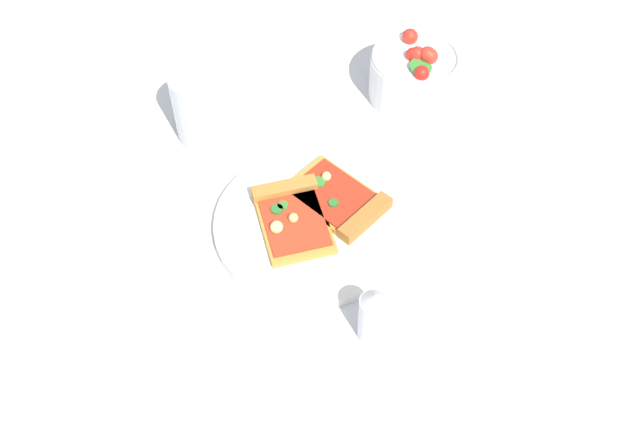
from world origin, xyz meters
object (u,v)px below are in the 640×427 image
Objects in this scene: paper_napkin at (299,424)px; pizza_slice_far at (341,201)px; soda_glass at (201,107)px; pepper_shaker at (373,315)px; pizza_slice_near at (291,214)px; salad_bowl at (415,74)px; plate at (311,224)px.

pizza_slice_far is at bearing 130.08° from paper_napkin.
soda_glass is 1.31× the size of pepper_shaker.
salad_bowl is at bearing 103.91° from pizza_slice_near.
pepper_shaker is at bearing -9.25° from pizza_slice_near.
salad_bowl reaches higher than paper_napkin.
pizza_slice_near is 0.07m from pizza_slice_far.
pizza_slice_near is 1.07× the size of pizza_slice_far.
pizza_slice_near is at bearing -111.58° from pizza_slice_far.
soda_glass is 0.77× the size of paper_napkin.
pizza_slice_near reaches higher than plate.
pepper_shaker is at bearing -15.72° from plate.
plate is 1.74× the size of pizza_slice_near.
salad_bowl reaches higher than pizza_slice_near.
pizza_slice_far reaches higher than plate.
pizza_slice_far is at bearing 13.18° from soda_glass.
plate is at bearing -71.43° from salad_bowl.
salad_bowl is (-0.09, 0.27, 0.03)m from plate.
plate is at bearing 1.85° from soda_glass.
salad_bowl is 1.60× the size of pepper_shaker.
salad_bowl is 1.22× the size of soda_glass.
pizza_slice_far is at bearing 149.82° from pepper_shaker.
salad_bowl is at bearing 128.65° from pepper_shaker.
salad_bowl is 0.54m from paper_napkin.
plate is 1.87× the size of pizza_slice_far.
pepper_shaker is (0.16, -0.09, 0.02)m from pizza_slice_far.
plate is at bearing 38.73° from pizza_slice_near.
pepper_shaker is (0.39, -0.04, -0.01)m from soda_glass.
pizza_slice_near is 1.09× the size of salad_bowl.
soda_glass is 0.39m from pepper_shaker.
plate is 0.27m from paper_napkin.
salad_bowl is (-0.10, 0.23, 0.02)m from pizza_slice_far.
paper_napkin is (0.22, -0.16, -0.02)m from pizza_slice_near.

